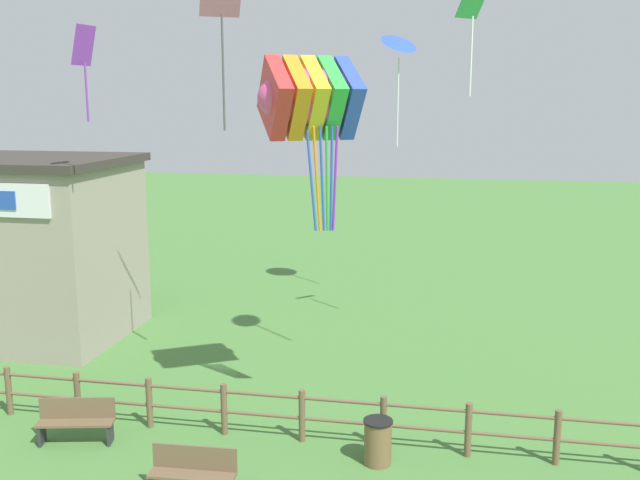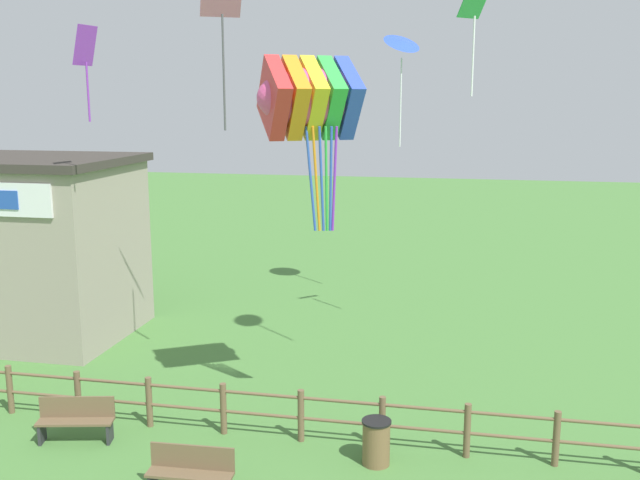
{
  "view_description": "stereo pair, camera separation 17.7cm",
  "coord_description": "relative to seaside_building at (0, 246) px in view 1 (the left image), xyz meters",
  "views": [
    {
      "loc": [
        3.04,
        -6.32,
        7.13
      ],
      "look_at": [
        0.0,
        9.37,
        3.97
      ],
      "focal_mm": 40.0,
      "sensor_mm": 36.0,
      "label": 1
    },
    {
      "loc": [
        3.22,
        -6.29,
        7.13
      ],
      "look_at": [
        0.0,
        9.37,
        3.97
      ],
      "focal_mm": 40.0,
      "sensor_mm": 36.0,
      "label": 2
    }
  ],
  "objects": [
    {
      "name": "kite_purple_streamer",
      "position": [
        4.83,
        -2.99,
        5.4
      ],
      "size": [
        0.37,
        0.72,
        2.24
      ],
      "color": "purple"
    },
    {
      "name": "wooden_fence",
      "position": [
        10.56,
        -5.26,
        -2.11
      ],
      "size": [
        20.8,
        0.14,
        1.14
      ],
      "color": "brown",
      "rests_on": "ground_plane"
    },
    {
      "name": "seaside_building",
      "position": [
        0.0,
        0.0,
        0.0
      ],
      "size": [
        7.87,
        4.85,
        5.47
      ],
      "color": "gray",
      "rests_on": "ground_plane"
    },
    {
      "name": "kite_green_diamond",
      "position": [
        13.84,
        1.04,
        6.62
      ],
      "size": [
        0.96,
        0.95,
        2.98
      ],
      "color": "green"
    },
    {
      "name": "park_bench_near_fence",
      "position": [
        9.09,
        -7.75,
        -2.25
      ],
      "size": [
        1.6,
        0.47,
        0.95
      ],
      "color": "brown",
      "rests_on": "ground_plane"
    },
    {
      "name": "kite_pink_diamond",
      "position": [
        8.22,
        -2.9,
        6.4
      ],
      "size": [
        1.16,
        1.07,
        3.68
      ],
      "color": "pink"
    },
    {
      "name": "park_bench_by_building",
      "position": [
        5.9,
        -6.21,
        -2.25
      ],
      "size": [
        1.64,
        0.74,
        0.95
      ],
      "color": "brown",
      "rests_on": "ground_plane"
    },
    {
      "name": "kite_rainbow_parafoil",
      "position": [
        10.55,
        -4.25,
        4.4
      ],
      "size": [
        2.79,
        2.6,
        3.65
      ],
      "color": "#E54C8C"
    },
    {
      "name": "kite_blue_delta",
      "position": [
        11.57,
        5.07,
        6.1
      ],
      "size": [
        1.64,
        1.61,
        3.73
      ],
      "color": "blue"
    },
    {
      "name": "trash_bin",
      "position": [
        12.24,
        -5.91,
        -2.29
      ],
      "size": [
        0.59,
        0.59,
        0.92
      ],
      "color": "brown",
      "rests_on": "ground_plane"
    }
  ]
}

